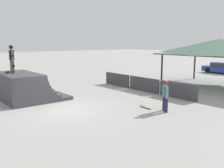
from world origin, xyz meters
name	(u,v)px	position (x,y,z in m)	size (l,w,h in m)	color
ground_plane	(64,110)	(0.00, 0.00, 0.00)	(160.00, 160.00, 0.00)	#A3A09B
quarter_pipe_ramp	(24,88)	(-3.79, -0.83, 0.78)	(4.00, 3.81, 1.74)	#424247
skater_on_deck	(12,57)	(-4.10, -1.37, 2.75)	(0.76, 0.29, 1.76)	#4C4C51
skateboard_on_deck	(8,72)	(-4.67, -1.47, 1.80)	(0.85, 0.48, 0.09)	green
bystander_walking	(165,93)	(3.73, 4.03, 0.98)	(0.59, 0.47, 1.68)	#1E2347
skateboard_on_ground	(146,107)	(2.55, 3.78, 0.06)	(0.87, 0.29, 0.09)	blue
barrier_fence	(144,84)	(-0.86, 7.19, 0.53)	(9.11, 0.12, 1.05)	#3D3D42
pavilion_shelter	(221,47)	(1.70, 13.39, 3.27)	(9.18, 5.97, 3.95)	#2D2D33
parked_car_blue	(221,68)	(-2.58, 22.15, 0.60)	(4.45, 1.96, 1.27)	navy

